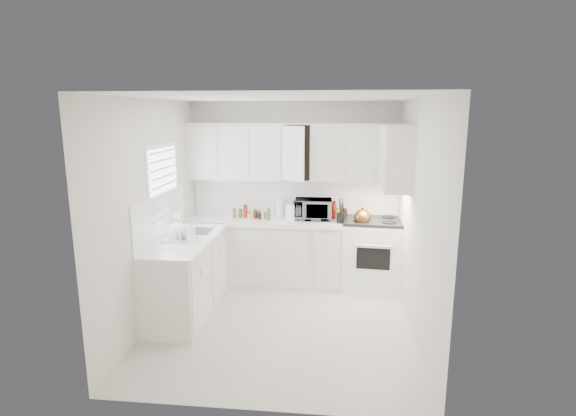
# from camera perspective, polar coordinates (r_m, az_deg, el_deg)

# --- Properties ---
(floor) EXTENTS (3.20, 3.20, 0.00)m
(floor) POSITION_cam_1_polar(r_m,az_deg,el_deg) (5.50, -0.79, -14.40)
(floor) COLOR beige
(floor) RESTS_ON ground
(ceiling) EXTENTS (3.20, 3.20, 0.00)m
(ceiling) POSITION_cam_1_polar(r_m,az_deg,el_deg) (4.93, -0.88, 13.80)
(ceiling) COLOR white
(ceiling) RESTS_ON ground
(wall_back) EXTENTS (3.00, 0.00, 3.00)m
(wall_back) POSITION_cam_1_polar(r_m,az_deg,el_deg) (6.62, 0.82, 2.04)
(wall_back) COLOR silver
(wall_back) RESTS_ON ground
(wall_front) EXTENTS (3.00, 0.00, 3.00)m
(wall_front) POSITION_cam_1_polar(r_m,az_deg,el_deg) (3.53, -3.94, -6.95)
(wall_front) COLOR silver
(wall_front) RESTS_ON ground
(wall_left) EXTENTS (0.00, 3.20, 3.20)m
(wall_left) POSITION_cam_1_polar(r_m,az_deg,el_deg) (5.44, -16.72, -0.67)
(wall_left) COLOR silver
(wall_left) RESTS_ON ground
(wall_right) EXTENTS (0.00, 3.20, 3.20)m
(wall_right) POSITION_cam_1_polar(r_m,az_deg,el_deg) (5.10, 16.14, -1.45)
(wall_right) COLOR silver
(wall_right) RESTS_ON ground
(window_blinds) EXTENTS (0.06, 0.96, 1.06)m
(window_blinds) POSITION_cam_1_polar(r_m,az_deg,el_deg) (5.70, -15.35, 2.54)
(window_blinds) COLOR white
(window_blinds) RESTS_ON wall_left
(lower_cabinets_back) EXTENTS (2.22, 0.60, 0.90)m
(lower_cabinets_back) POSITION_cam_1_polar(r_m,az_deg,el_deg) (6.58, -2.85, -5.67)
(lower_cabinets_back) COLOR silver
(lower_cabinets_back) RESTS_ON floor
(lower_cabinets_left) EXTENTS (0.60, 1.60, 0.90)m
(lower_cabinets_left) POSITION_cam_1_polar(r_m,az_deg,el_deg) (5.75, -12.65, -8.60)
(lower_cabinets_left) COLOR silver
(lower_cabinets_left) RESTS_ON floor
(countertop_back) EXTENTS (2.24, 0.64, 0.05)m
(countertop_back) POSITION_cam_1_polar(r_m,az_deg,el_deg) (6.44, -2.90, -1.67)
(countertop_back) COLOR silver
(countertop_back) RESTS_ON lower_cabinets_back
(countertop_left) EXTENTS (0.64, 1.62, 0.05)m
(countertop_left) POSITION_cam_1_polar(r_m,az_deg,el_deg) (5.60, -12.78, -4.05)
(countertop_left) COLOR silver
(countertop_left) RESTS_ON lower_cabinets_left
(backsplash_back) EXTENTS (2.98, 0.02, 0.55)m
(backsplash_back) POSITION_cam_1_polar(r_m,az_deg,el_deg) (6.62, 0.81, 1.38)
(backsplash_back) COLOR white
(backsplash_back) RESTS_ON wall_back
(backsplash_left) EXTENTS (0.02, 1.60, 0.55)m
(backsplash_left) POSITION_cam_1_polar(r_m,az_deg,el_deg) (5.63, -15.81, -0.97)
(backsplash_left) COLOR white
(backsplash_left) RESTS_ON wall_left
(upper_cabinets_back) EXTENTS (3.00, 0.33, 0.80)m
(upper_cabinets_back) POSITION_cam_1_polar(r_m,az_deg,el_deg) (6.42, 0.69, 3.54)
(upper_cabinets_back) COLOR silver
(upper_cabinets_back) RESTS_ON wall_back
(upper_cabinets_right) EXTENTS (0.33, 0.90, 0.80)m
(upper_cabinets_right) POSITION_cam_1_polar(r_m,az_deg,el_deg) (5.84, 13.29, 2.36)
(upper_cabinets_right) COLOR silver
(upper_cabinets_right) RESTS_ON wall_right
(sink) EXTENTS (0.42, 0.38, 0.30)m
(sink) POSITION_cam_1_polar(r_m,az_deg,el_deg) (5.89, -11.76, -1.76)
(sink) COLOR gray
(sink) RESTS_ON countertop_left
(stove) EXTENTS (0.88, 0.74, 1.27)m
(stove) POSITION_cam_1_polar(r_m,az_deg,el_deg) (6.46, 10.78, -4.50)
(stove) COLOR white
(stove) RESTS_ON floor
(tea_kettle) EXTENTS (0.30, 0.26, 0.26)m
(tea_kettle) POSITION_cam_1_polar(r_m,az_deg,el_deg) (6.18, 9.39, -1.02)
(tea_kettle) COLOR brown
(tea_kettle) RESTS_ON stove
(frying_pan) EXTENTS (0.34, 0.46, 0.04)m
(frying_pan) POSITION_cam_1_polar(r_m,az_deg,el_deg) (6.55, 12.35, -1.35)
(frying_pan) COLOR black
(frying_pan) RESTS_ON stove
(microwave) EXTENTS (0.53, 0.31, 0.35)m
(microwave) POSITION_cam_1_polar(r_m,az_deg,el_deg) (6.42, 3.22, 0.13)
(microwave) COLOR gray
(microwave) RESTS_ON countertop_back
(rice_cooker) EXTENTS (0.29, 0.29, 0.26)m
(rice_cooker) POSITION_cam_1_polar(r_m,az_deg,el_deg) (6.43, 0.83, -0.24)
(rice_cooker) COLOR white
(rice_cooker) RESTS_ON countertop_back
(paper_towel) EXTENTS (0.12, 0.12, 0.27)m
(paper_towel) POSITION_cam_1_polar(r_m,az_deg,el_deg) (6.55, -1.03, 0.01)
(paper_towel) COLOR white
(paper_towel) RESTS_ON countertop_back
(utensil_crock) EXTENTS (0.14, 0.14, 0.36)m
(utensil_crock) POSITION_cam_1_polar(r_m,az_deg,el_deg) (6.23, 6.71, -0.28)
(utensil_crock) COLOR black
(utensil_crock) RESTS_ON countertop_back
(dish_rack) EXTENTS (0.40, 0.31, 0.21)m
(dish_rack) POSITION_cam_1_polar(r_m,az_deg,el_deg) (5.51, -13.45, -2.92)
(dish_rack) COLOR white
(dish_rack) RESTS_ON countertop_left
(spice_left_0) EXTENTS (0.06, 0.06, 0.13)m
(spice_left_0) POSITION_cam_1_polar(r_m,az_deg,el_deg) (6.63, -6.67, -0.54)
(spice_left_0) COLOR #974629
(spice_left_0) RESTS_ON countertop_back
(spice_left_1) EXTENTS (0.06, 0.06, 0.13)m
(spice_left_1) POSITION_cam_1_polar(r_m,az_deg,el_deg) (6.53, -6.20, -0.72)
(spice_left_1) COLOR #326D24
(spice_left_1) RESTS_ON countertop_back
(spice_left_2) EXTENTS (0.06, 0.06, 0.13)m
(spice_left_2) POSITION_cam_1_polar(r_m,az_deg,el_deg) (6.60, -5.40, -0.57)
(spice_left_2) COLOR #A61D16
(spice_left_2) RESTS_ON countertop_back
(spice_left_3) EXTENTS (0.06, 0.06, 0.13)m
(spice_left_3) POSITION_cam_1_polar(r_m,az_deg,el_deg) (6.50, -4.91, -0.76)
(spice_left_3) COLOR yellow
(spice_left_3) RESTS_ON countertop_back
(spice_left_4) EXTENTS (0.06, 0.06, 0.13)m
(spice_left_4) POSITION_cam_1_polar(r_m,az_deg,el_deg) (6.57, -4.12, -0.60)
(spice_left_4) COLOR #522917
(spice_left_4) RESTS_ON countertop_back
(spice_left_5) EXTENTS (0.06, 0.06, 0.13)m
(spice_left_5) POSITION_cam_1_polar(r_m,az_deg,el_deg) (6.47, -3.60, -0.79)
(spice_left_5) COLOR black
(spice_left_5) RESTS_ON countertop_back
(spice_left_6) EXTENTS (0.06, 0.06, 0.13)m
(spice_left_6) POSITION_cam_1_polar(r_m,az_deg,el_deg) (6.55, -2.82, -0.63)
(spice_left_6) COLOR #974629
(spice_left_6) RESTS_ON countertop_back
(spice_left_7) EXTENTS (0.06, 0.06, 0.13)m
(spice_left_7) POSITION_cam_1_polar(r_m,az_deg,el_deg) (6.45, -2.29, -0.82)
(spice_left_7) COLOR #326D24
(spice_left_7) RESTS_ON countertop_back
(sauce_right_0) EXTENTS (0.06, 0.06, 0.19)m
(sauce_right_0) POSITION_cam_1_polar(r_m,az_deg,el_deg) (6.50, 5.79, -0.49)
(sauce_right_0) COLOR #A61D16
(sauce_right_0) RESTS_ON countertop_back
(sauce_right_1) EXTENTS (0.06, 0.06, 0.19)m
(sauce_right_1) POSITION_cam_1_polar(r_m,az_deg,el_deg) (6.44, 6.28, -0.62)
(sauce_right_1) COLOR yellow
(sauce_right_1) RESTS_ON countertop_back
(sauce_right_2) EXTENTS (0.06, 0.06, 0.19)m
(sauce_right_2) POSITION_cam_1_polar(r_m,az_deg,el_deg) (6.50, 6.76, -0.51)
(sauce_right_2) COLOR #522917
(sauce_right_2) RESTS_ON countertop_back
(sauce_right_3) EXTENTS (0.06, 0.06, 0.19)m
(sauce_right_3) POSITION_cam_1_polar(r_m,az_deg,el_deg) (6.45, 7.26, -0.64)
(sauce_right_3) COLOR black
(sauce_right_3) RESTS_ON countertop_back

